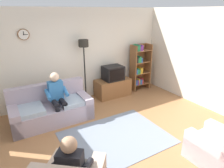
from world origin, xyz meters
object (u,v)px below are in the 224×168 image
couch (51,109)px  person_in_left_armchair (73,165)px  tv (113,73)px  floor_lamp (84,54)px  person_on_couch (57,95)px  bookshelf (139,67)px  armchair_near_bookshelf (219,149)px  tv_stand (113,87)px

couch → person_in_left_armchair: 2.44m
tv → floor_lamp: 1.13m
tv → person_on_couch: person_on_couch is taller
bookshelf → tv: bearing=-175.1°
couch → person_on_couch: person_on_couch is taller
couch → armchair_near_bookshelf: (2.17, -3.01, -0.02)m
tv → armchair_near_bookshelf: 3.59m
person_in_left_armchair → tv_stand: bearing=50.7°
tv → tv_stand: bearing=90.0°
floor_lamp → person_on_couch: (-1.07, -0.77, -0.75)m
floor_lamp → person_in_left_armchair: size_ratio=1.65×
couch → armchair_near_bookshelf: size_ratio=2.12×
tv → armchair_near_bookshelf: (0.06, -3.55, -0.48)m
person_on_couch → bookshelf: bearing=13.7°
armchair_near_bookshelf → person_in_left_armchair: bearing=166.1°
floor_lamp → person_on_couch: size_ratio=1.49×
tv_stand → floor_lamp: floor_lamp is taller
tv_stand → bookshelf: size_ratio=0.70×
tv_stand → tv: size_ratio=1.83×
tv → floor_lamp: floor_lamp is taller
person_on_couch → floor_lamp: bearing=35.9°
armchair_near_bookshelf → person_on_couch: (-2.02, 2.90, 0.41)m
bookshelf → armchair_near_bookshelf: 3.82m
couch → tv_stand: size_ratio=1.74×
bookshelf → person_in_left_armchair: bookshelf is taller
couch → person_in_left_armchair: size_ratio=1.70×
armchair_near_bookshelf → person_on_couch: 3.56m
bookshelf → floor_lamp: 2.09m
bookshelf → floor_lamp: floor_lamp is taller
couch → bookshelf: bearing=11.2°
floor_lamp → person_on_couch: bearing=-144.1°
tv → person_in_left_armchair: person_in_left_armchair is taller
armchair_near_bookshelf → person_in_left_armchair: (-2.48, 0.61, 0.32)m
tv_stand → person_in_left_armchair: bearing=-129.3°
tv_stand → floor_lamp: size_ratio=0.59×
tv_stand → person_on_couch: 2.12m
bookshelf → floor_lamp: size_ratio=0.85×
person_on_couch → couch: bearing=143.9°
tv_stand → armchair_near_bookshelf: bearing=-89.0°
floor_lamp → tv: bearing=-7.9°
couch → tv_stand: couch is taller
tv_stand → armchair_near_bookshelf: armchair_near_bookshelf is taller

